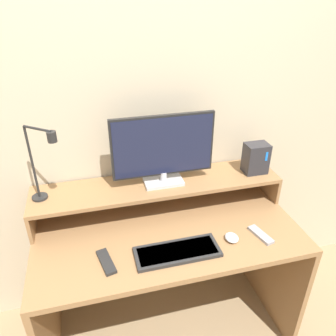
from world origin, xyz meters
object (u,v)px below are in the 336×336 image
object	(u,v)px
router_dock	(256,158)
remote_secondary	(261,235)
desk_lamp	(42,163)
remote_control	(106,262)
mouse	(232,238)
keyboard	(178,252)
monitor	(163,149)

from	to	relation	value
router_dock	remote_secondary	distance (m)	0.46
router_dock	remote_secondary	world-z (taller)	router_dock
desk_lamp	remote_control	size ratio (longest dim) A/B	2.33
mouse	keyboard	bearing A→B (deg)	-175.71
monitor	mouse	distance (m)	0.58
keyboard	remote_secondary	world-z (taller)	keyboard
mouse	remote_control	size ratio (longest dim) A/B	0.46
monitor	keyboard	xyz separation A→B (m)	(-0.03, -0.38, -0.37)
desk_lamp	mouse	world-z (taller)	desk_lamp
monitor	remote_control	xyz separation A→B (m)	(-0.37, -0.36, -0.37)
monitor	remote_secondary	xyz separation A→B (m)	(0.43, -0.37, -0.37)
desk_lamp	mouse	distance (m)	1.01
desk_lamp	router_dock	size ratio (longest dim) A/B	2.26
router_dock	keyboard	bearing A→B (deg)	-147.32
desk_lamp	mouse	xyz separation A→B (m)	(0.87, -0.34, -0.38)
keyboard	mouse	bearing A→B (deg)	4.29
remote_control	router_dock	bearing A→B (deg)	20.73
mouse	remote_secondary	world-z (taller)	mouse
monitor	router_dock	world-z (taller)	monitor
router_dock	keyboard	xyz separation A→B (m)	(-0.58, -0.37, -0.25)
router_dock	keyboard	distance (m)	0.73
monitor	remote_control	world-z (taller)	monitor
remote_control	remote_secondary	world-z (taller)	same
router_dock	remote_control	xyz separation A→B (m)	(-0.92, -0.35, -0.25)
mouse	monitor	bearing A→B (deg)	126.44
router_dock	monitor	bearing A→B (deg)	178.72
mouse	remote_control	world-z (taller)	mouse
desk_lamp	keyboard	world-z (taller)	desk_lamp
mouse	remote_secondary	distance (m)	0.16
monitor	remote_secondary	size ratio (longest dim) A/B	3.51
monitor	mouse	size ratio (longest dim) A/B	6.92
desk_lamp	remote_control	world-z (taller)	desk_lamp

